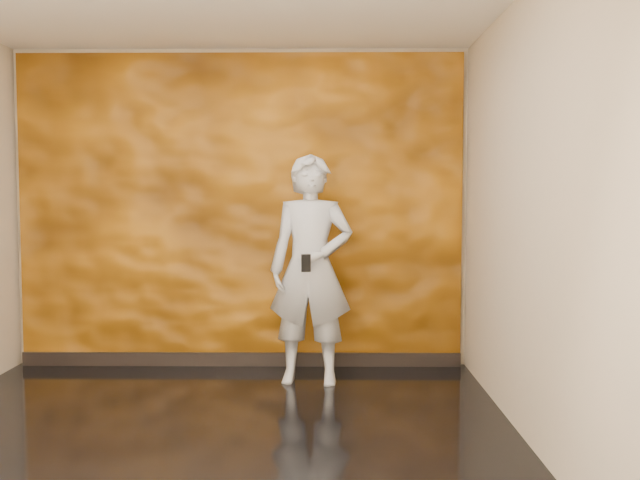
% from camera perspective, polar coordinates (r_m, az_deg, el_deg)
% --- Properties ---
extents(room, '(4.02, 4.02, 2.81)m').
position_cam_1_polar(room, '(4.40, -9.52, 1.98)').
color(room, black).
rests_on(room, ground).
extents(feature_wall, '(3.90, 0.06, 2.75)m').
position_cam_1_polar(feature_wall, '(6.33, -6.38, 2.33)').
color(feature_wall, orange).
rests_on(feature_wall, ground).
extents(baseboard, '(3.90, 0.04, 0.12)m').
position_cam_1_polar(baseboard, '(6.46, -6.34, -9.46)').
color(baseboard, black).
rests_on(baseboard, ground).
extents(man, '(0.72, 0.51, 1.85)m').
position_cam_1_polar(man, '(5.74, -0.73, -2.35)').
color(man, '#9399A2').
rests_on(man, ground).
extents(phone, '(0.07, 0.03, 0.14)m').
position_cam_1_polar(phone, '(5.50, -1.13, -1.86)').
color(phone, black).
rests_on(phone, man).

